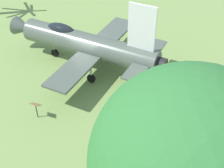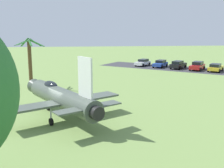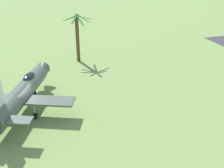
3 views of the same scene
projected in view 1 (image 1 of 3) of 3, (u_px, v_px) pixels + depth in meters
ground_plane at (90, 67)px, 22.99m from camera, size 200.00×200.00×0.00m
display_jet at (84, 43)px, 21.95m from camera, size 9.55×11.48×5.61m
info_plaque at (36, 106)px, 18.32m from camera, size 0.67×0.72×1.14m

